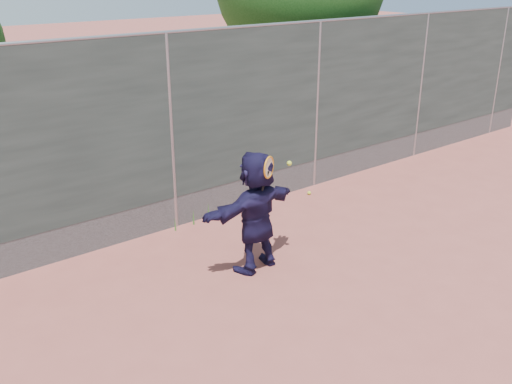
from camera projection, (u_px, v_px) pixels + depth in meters
ground at (332, 327)px, 6.54m from camera, size 80.00×80.00×0.00m
player at (256, 211)px, 7.56m from camera, size 1.59×0.66×1.67m
ball_ground at (309, 193)px, 10.35m from camera, size 0.07×0.07×0.07m
fence at (171, 130)px, 8.53m from camera, size 20.00×0.06×3.03m
swing_action at (271, 168)px, 7.23m from camera, size 0.57×0.18×0.51m
weed_clump at (196, 216)px, 9.15m from camera, size 0.68×0.07×0.30m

